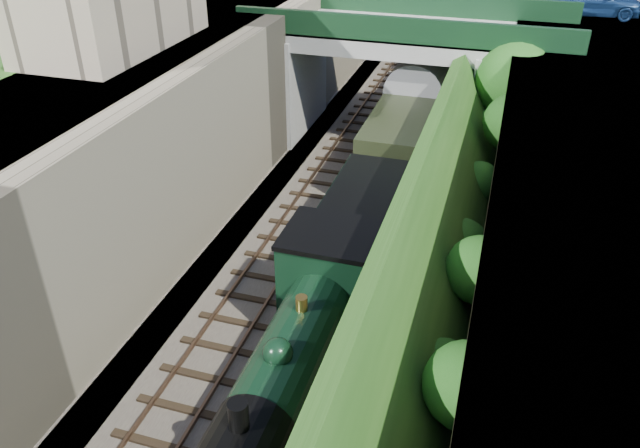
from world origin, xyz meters
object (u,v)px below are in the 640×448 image
(car_blue, at_px, (591,0))
(tree, at_px, (517,85))
(locomotive, at_px, (301,353))
(road_bridge, at_px, (416,69))
(tender, at_px, (364,228))

(car_blue, bearing_deg, tree, 152.87)
(car_blue, bearing_deg, locomotive, 157.17)
(road_bridge, xyz_separation_m, tender, (0.26, -11.90, -2.46))
(road_bridge, height_order, locomotive, road_bridge)
(locomotive, bearing_deg, tender, 90.00)
(road_bridge, bearing_deg, tender, -88.77)
(tree, distance_m, tender, 10.68)
(road_bridge, xyz_separation_m, tree, (4.97, -2.81, 0.57))
(tree, distance_m, car_blue, 8.37)
(car_blue, distance_m, tender, 19.03)
(car_blue, distance_m, locomotive, 25.62)
(road_bridge, bearing_deg, car_blue, 29.88)
(road_bridge, distance_m, tree, 5.74)
(tree, relative_size, locomotive, 0.65)
(road_bridge, height_order, car_blue, car_blue)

